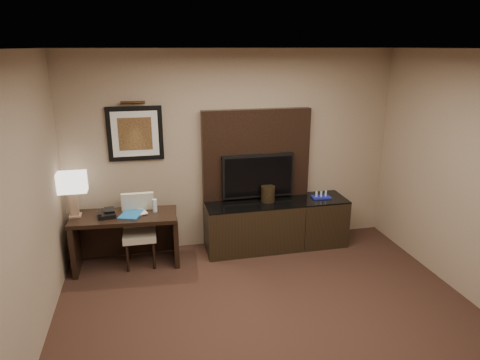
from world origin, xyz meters
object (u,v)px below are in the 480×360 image
object	(u,v)px
desk_phone	(107,213)
tv	(258,176)
table_lamp	(73,195)
minibar_tray	(321,195)
ice_bucket	(268,194)
water_bottle	(155,206)
desk	(126,240)
desk_chair	(140,234)
credenza	(276,224)

from	to	relation	value
desk_phone	tv	bearing A→B (deg)	-0.65
table_lamp	minibar_tray	bearing A→B (deg)	0.10
ice_bucket	minibar_tray	world-z (taller)	ice_bucket
water_bottle	ice_bucket	distance (m)	1.53
minibar_tray	tv	bearing A→B (deg)	170.72
desk	minibar_tray	distance (m)	2.71
desk_chair	minibar_tray	world-z (taller)	desk_chair
water_bottle	ice_bucket	size ratio (longest dim) A/B	0.77
table_lamp	water_bottle	xyz separation A→B (m)	(0.97, -0.06, -0.20)
minibar_tray	desk_chair	bearing A→B (deg)	-177.25
desk_chair	desk	bearing A→B (deg)	172.22
tv	water_bottle	distance (m)	1.45
credenza	ice_bucket	distance (m)	0.47
table_lamp	minibar_tray	world-z (taller)	table_lamp
tv	water_bottle	size ratio (longest dim) A/B	5.97
tv	desk_chair	bearing A→B (deg)	-170.76
credenza	water_bottle	xyz separation A→B (m)	(-1.65, -0.07, 0.44)
desk	desk_chair	xyz separation A→B (m)	(0.17, -0.02, 0.08)
desk_phone	minibar_tray	xyz separation A→B (m)	(2.89, 0.12, -0.02)
desk	tv	xyz separation A→B (m)	(1.80, 0.24, 0.67)
table_lamp	minibar_tray	xyz separation A→B (m)	(3.27, 0.01, -0.25)
table_lamp	minibar_tray	size ratio (longest dim) A/B	2.21
water_bottle	minibar_tray	bearing A→B (deg)	1.71
table_lamp	ice_bucket	bearing A→B (deg)	0.68
desk_phone	credenza	bearing A→B (deg)	-4.99
tv	credenza	bearing A→B (deg)	-30.86
desk	desk_chair	bearing A→B (deg)	-3.67
desk_phone	ice_bucket	size ratio (longest dim) A/B	0.96
desk	tv	distance (m)	1.94
credenza	water_bottle	distance (m)	1.71
table_lamp	tv	bearing A→B (deg)	3.59
water_bottle	desk	bearing A→B (deg)	-175.99
desk_phone	table_lamp	bearing A→B (deg)	155.20
desk	desk_chair	world-z (taller)	desk_chair
desk	credenza	world-z (taller)	desk
table_lamp	desk_phone	bearing A→B (deg)	-16.61
credenza	water_bottle	bearing A→B (deg)	-177.55
credenza	minibar_tray	size ratio (longest dim) A/B	7.75
credenza	desk_phone	distance (m)	2.28
desk_phone	desk	bearing A→B (deg)	-1.12
tv	ice_bucket	xyz separation A→B (m)	(0.11, -0.12, -0.23)
desk	tv	size ratio (longest dim) A/B	1.30
tv	desk_chair	world-z (taller)	tv
table_lamp	desk_phone	size ratio (longest dim) A/B	2.71
tv	minibar_tray	bearing A→B (deg)	-9.28
credenza	tv	size ratio (longest dim) A/B	1.98
ice_bucket	desk	bearing A→B (deg)	-176.41
desk	desk_phone	xyz separation A→B (m)	(-0.20, -0.03, 0.40)
tv	table_lamp	size ratio (longest dim) A/B	1.77
tv	water_bottle	xyz separation A→B (m)	(-1.41, -0.21, -0.24)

